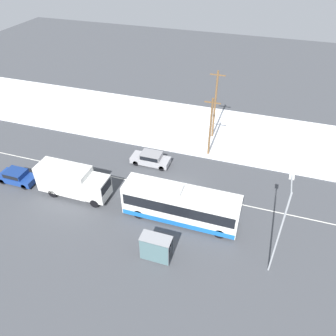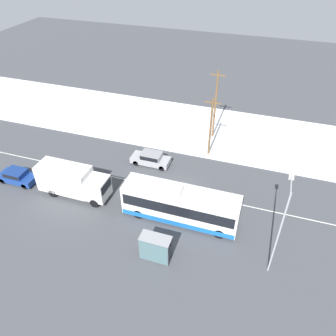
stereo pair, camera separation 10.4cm
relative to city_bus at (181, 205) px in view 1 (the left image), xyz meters
name	(u,v)px [view 1 (the left image)]	position (x,y,z in m)	size (l,w,h in m)	color
ground_plane	(176,191)	(-1.50, 3.66, -1.73)	(120.00, 120.00, 0.00)	#424449
snow_lot	(205,129)	(-1.50, 16.62, -1.67)	(80.00, 12.70, 0.12)	white
lane_marking_center	(176,191)	(-1.50, 3.66, -1.72)	(60.00, 0.12, 0.00)	silver
city_bus	(181,205)	(0.00, 0.00, 0.00)	(10.63, 2.57, 3.54)	white
box_truck	(72,181)	(-11.19, -0.09, 0.06)	(7.26, 2.30, 3.25)	silver
sedan_car	(151,158)	(-5.62, 7.20, -0.91)	(4.41, 1.80, 1.49)	#9E9EA3
parked_car_near_truck	(17,176)	(-17.95, -0.23, -0.95)	(4.04, 1.80, 1.42)	navy
pedestrian_at_stop	(168,243)	(0.09, -4.05, -0.61)	(0.65, 0.29, 1.81)	#23232D
bus_shelter	(155,247)	(-0.61, -5.16, -0.06)	(2.53, 1.20, 2.40)	gray
streetlamp	(282,222)	(8.33, -2.82, 3.39)	(0.36, 2.46, 8.25)	#9EA3A8
utility_pole_roadside	(211,127)	(0.18, 11.13, 2.08)	(1.80, 0.24, 7.25)	brown
utility_pole_snowlot	(215,105)	(-0.20, 15.18, 2.85)	(1.80, 0.24, 8.77)	brown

